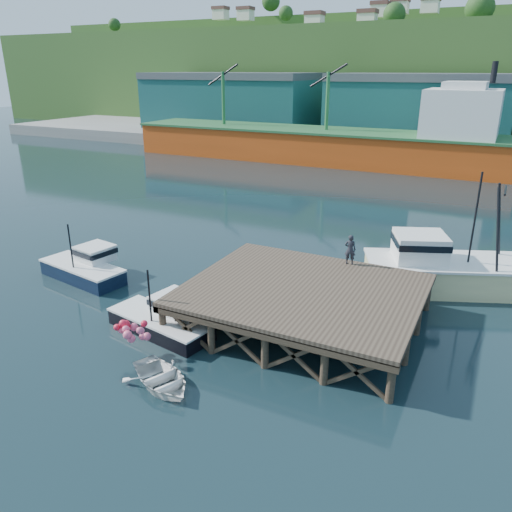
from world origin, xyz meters
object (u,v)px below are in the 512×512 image
Objects in this scene: boat_navy at (86,267)px; dinghy at (161,379)px; trawler at (454,266)px; boat_black at (164,318)px; dockworker at (350,250)px.

boat_navy is 13.91m from dinghy.
trawler is 19.33m from dinghy.
dinghy is at bearing -143.19° from trawler.
boat_navy is at bearing 169.18° from boat_black.
boat_black is 3.49× the size of dockworker.
dockworker is (7.39, 8.28, 2.34)m from boat_black.
trawler is (21.63, 8.94, 0.74)m from boat_navy.
boat_black is at bearing 60.89° from dinghy.
boat_black is (8.76, -3.42, -0.11)m from boat_navy.
boat_navy is 9.40m from boat_black.
dinghy is (11.66, -7.57, -0.40)m from boat_navy.
trawler is at bearing -152.23° from dockworker.
boat_navy reaches higher than boat_black.
boat_black is at bearing -11.53° from boat_navy.
dockworker reaches higher than boat_black.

